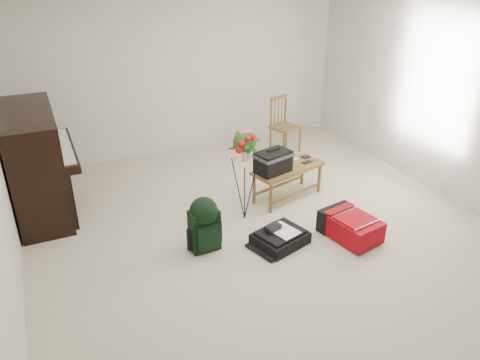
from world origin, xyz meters
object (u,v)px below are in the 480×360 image
flower_stand (245,176)px  piano (38,165)px  green_backpack (204,222)px  red_suitcase (348,224)px  dining_chair (285,126)px  bench (276,162)px  black_duffel (280,237)px

flower_stand → piano: bearing=146.5°
piano → green_backpack: bearing=-47.2°
red_suitcase → piano: bearing=135.8°
dining_chair → red_suitcase: dining_chair is taller
dining_chair → red_suitcase: (-0.54, -2.40, -0.28)m
bench → green_backpack: bench is taller
dining_chair → flower_stand: (-1.42, -1.59, 0.13)m
red_suitcase → black_duffel: red_suitcase is taller
red_suitcase → black_duffel: (-0.76, 0.16, -0.06)m
dining_chair → green_backpack: 2.87m
black_duffel → flower_stand: flower_stand is taller
bench → flower_stand: (-0.54, -0.26, 0.04)m
red_suitcase → flower_stand: (-0.88, 0.81, 0.41)m
bench → red_suitcase: bearing=-87.1°
green_backpack → flower_stand: flower_stand is taller
dining_chair → flower_stand: flower_stand is taller
red_suitcase → green_backpack: size_ratio=1.14×
black_duffel → flower_stand: (-0.12, 0.65, 0.47)m
piano → red_suitcase: 3.62m
piano → flower_stand: 2.42m
black_duffel → green_backpack: bearing=145.6°
dining_chair → red_suitcase: size_ratio=1.26×
black_duffel → flower_stand: size_ratio=0.56×
piano → red_suitcase: size_ratio=2.17×
piano → bench: (2.66, -0.93, -0.09)m
bench → red_suitcase: bench is taller
bench → dining_chair: 1.60m
bench → green_backpack: 1.37m
red_suitcase → dining_chair: bearing=66.8°
bench → black_duffel: (-0.42, -0.90, -0.43)m
dining_chair → green_backpack: bearing=-155.3°
black_duffel → green_backpack: 0.84m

